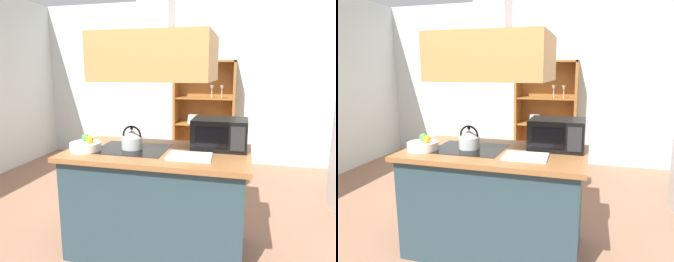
{
  "view_description": "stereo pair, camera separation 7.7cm",
  "coord_description": "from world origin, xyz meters",
  "views": [
    {
      "loc": [
        0.65,
        -2.25,
        1.57
      ],
      "look_at": [
        -0.05,
        0.49,
        1.0
      ],
      "focal_mm": 32.62,
      "sensor_mm": 36.0,
      "label": 1
    },
    {
      "loc": [
        0.72,
        -2.23,
        1.57
      ],
      "look_at": [
        -0.05,
        0.49,
        1.0
      ],
      "focal_mm": 32.62,
      "sensor_mm": 36.0,
      "label": 2
    }
  ],
  "objects": [
    {
      "name": "ground_plane",
      "position": [
        0.0,
        0.0,
        0.0
      ],
      "size": [
        7.8,
        7.8,
        0.0
      ],
      "primitive_type": "plane",
      "color": "#8D634B"
    },
    {
      "name": "wall_back",
      "position": [
        0.0,
        3.0,
        1.35
      ],
      "size": [
        6.0,
        0.12,
        2.7
      ],
      "primitive_type": "cube",
      "color": "silver",
      "rests_on": "ground"
    },
    {
      "name": "dish_cabinet",
      "position": [
        -0.0,
        2.78,
        0.76
      ],
      "size": [
        0.99,
        0.4,
        1.71
      ],
      "color": "#9B602A",
      "rests_on": "ground"
    },
    {
      "name": "fruit_bowl",
      "position": [
        -0.63,
        -0.01,
        0.94
      ],
      "size": [
        0.26,
        0.26,
        0.13
      ],
      "color": "silver",
      "rests_on": "kitchen_island"
    },
    {
      "name": "range_hood",
      "position": [
        -0.05,
        0.14,
        1.77
      ],
      "size": [
        0.9,
        0.7,
        1.22
      ],
      "color": "#B98147"
    },
    {
      "name": "microwave",
      "position": [
        0.45,
        0.33,
        1.03
      ],
      "size": [
        0.46,
        0.35,
        0.26
      ],
      "color": "black",
      "rests_on": "kitchen_island"
    },
    {
      "name": "cutting_board",
      "position": [
        0.25,
        0.0,
        0.91
      ],
      "size": [
        0.35,
        0.25,
        0.02
      ],
      "primitive_type": "cube",
      "rotation": [
        0.0,
        0.0,
        0.04
      ],
      "color": "white",
      "rests_on": "kitchen_island"
    },
    {
      "name": "kitchen_island",
      "position": [
        -0.05,
        0.14,
        0.45
      ],
      "size": [
        1.53,
        0.84,
        0.9
      ],
      "color": "#28404A",
      "rests_on": "ground"
    },
    {
      "name": "kettle",
      "position": [
        -0.27,
        0.14,
        0.99
      ],
      "size": [
        0.18,
        0.18,
        0.2
      ],
      "color": "#B6C3C0",
      "rests_on": "kitchen_island"
    }
  ]
}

